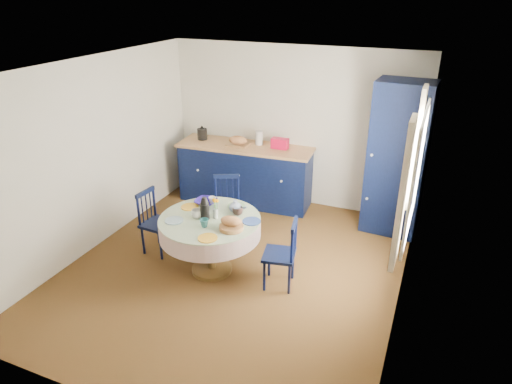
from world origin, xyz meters
TOP-DOWN VIEW (x-y plane):
  - floor at (0.00, 0.00)m, footprint 4.50×4.50m
  - ceiling at (0.00, 0.00)m, footprint 4.50×4.50m
  - wall_back at (0.00, 2.25)m, footprint 4.00×0.02m
  - wall_left at (-2.00, 0.00)m, footprint 0.02×4.50m
  - wall_right at (2.00, 0.00)m, footprint 0.02×4.50m
  - window at (1.95, 0.30)m, footprint 0.10×1.74m
  - kitchen_counter at (-0.67, 1.90)m, footprint 2.21×0.81m
  - pantry_cabinet at (1.66, 1.85)m, footprint 0.79×0.59m
  - dining_table at (-0.23, -0.12)m, footprint 1.23×1.23m
  - chair_left at (-1.14, 0.02)m, footprint 0.40×0.42m
  - chair_far at (-0.45, 0.76)m, footprint 0.52×0.51m
  - chair_right at (0.67, -0.07)m, footprint 0.43×0.45m
  - mug_a at (-0.39, -0.17)m, footprint 0.13×0.13m
  - mug_b at (-0.20, -0.33)m, footprint 0.11×0.11m
  - mug_c at (0.03, 0.09)m, footprint 0.13×0.13m
  - mug_d at (-0.40, 0.25)m, footprint 0.09×0.09m
  - cobalt_bowl at (-0.46, 0.19)m, footprint 0.27×0.27m

SIDE VIEW (x-z plane):
  - floor at x=0.00m, z-range 0.00..0.00m
  - chair_right at x=0.67m, z-range 0.01..0.87m
  - chair_left at x=-1.14m, z-range 0.01..0.87m
  - chair_far at x=-0.45m, z-range 0.01..0.89m
  - kitchen_counter at x=-0.67m, z-range -0.11..1.10m
  - dining_table at x=-0.23m, z-range 0.11..1.13m
  - cobalt_bowl at x=-0.46m, z-range 0.74..0.81m
  - mug_d at x=-0.40m, z-range 0.74..0.83m
  - mug_b at x=-0.20m, z-range 0.74..0.84m
  - mug_c at x=0.03m, z-range 0.74..0.84m
  - mug_a at x=-0.39m, z-range 0.74..0.85m
  - pantry_cabinet at x=1.66m, z-range 0.00..2.17m
  - wall_back at x=0.00m, z-range 0.00..2.50m
  - wall_left at x=-2.00m, z-range 0.00..2.50m
  - wall_right at x=2.00m, z-range 0.00..2.50m
  - window at x=1.95m, z-range 0.80..2.25m
  - ceiling at x=0.00m, z-range 2.50..2.50m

